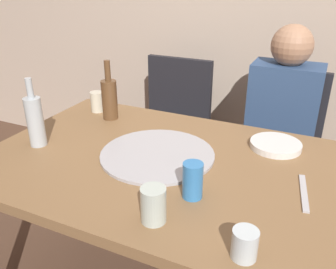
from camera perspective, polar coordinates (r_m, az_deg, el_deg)
name	(u,v)px	position (r m, az deg, el deg)	size (l,w,h in m)	color
dining_table	(159,177)	(1.42, -1.41, -6.83)	(1.37, 0.93, 0.74)	olive
pizza_tray	(157,154)	(1.40, -1.72, -3.21)	(0.45, 0.45, 0.01)	#ADADB2
wine_bottle	(109,98)	(1.74, -9.44, 5.85)	(0.08, 0.08, 0.29)	brown
beer_bottle	(35,120)	(1.54, -20.68, 2.17)	(0.07, 0.07, 0.29)	#B2BCC1
tumbler_near	(245,244)	(0.95, 12.28, -16.90)	(0.07, 0.07, 0.08)	silver
tumbler_far	(97,102)	(1.86, -11.38, 5.22)	(0.07, 0.07, 0.10)	beige
wine_glass	(153,205)	(1.03, -2.37, -11.27)	(0.08, 0.08, 0.11)	#B7C6BC
soda_can	(193,180)	(1.13, 4.01, -7.41)	(0.07, 0.07, 0.12)	#337AC1
plate_stack	(276,145)	(1.52, 16.99, -1.63)	(0.21, 0.21, 0.03)	white
table_knife	(304,192)	(1.26, 21.09, -8.72)	(0.22, 0.02, 0.01)	#B7B7BC
chair_left	(172,120)	(2.31, 0.62, 2.28)	(0.44, 0.44, 0.90)	black
chair_right	(279,140)	(2.15, 17.54, -0.79)	(0.44, 0.44, 0.90)	black
guest_in_sweater	(278,129)	(1.96, 17.34, 0.82)	(0.36, 0.56, 1.17)	navy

